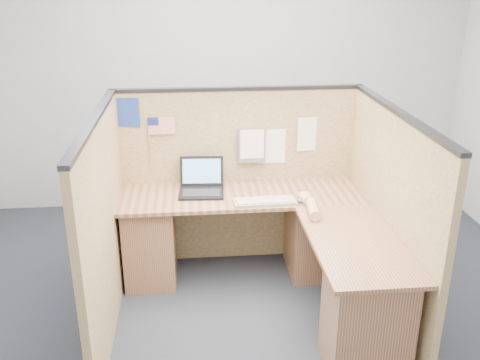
{
  "coord_description": "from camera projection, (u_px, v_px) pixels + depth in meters",
  "views": [
    {
      "loc": [
        -0.39,
        -3.25,
        2.38
      ],
      "look_at": [
        -0.03,
        0.5,
        0.92
      ],
      "focal_mm": 40.0,
      "sensor_mm": 36.0,
      "label": 1
    }
  ],
  "objects": [
    {
      "name": "american_flag",
      "position": [
        158.0,
        128.0,
        4.3
      ],
      "size": [
        0.22,
        0.01,
        0.38
      ],
      "color": "olive",
      "rests_on": "cubicle_partitions"
    },
    {
      "name": "keyboard",
      "position": [
        265.0,
        201.0,
        4.1
      ],
      "size": [
        0.48,
        0.18,
        0.03
      ],
      "rotation": [
        0.0,
        0.0,
        0.03
      ],
      "color": "gray",
      "rests_on": "l_desk"
    },
    {
      "name": "floor",
      "position": [
        251.0,
        321.0,
        3.91
      ],
      "size": [
        5.0,
        5.0,
        0.0
      ],
      "primitive_type": "plane",
      "color": "black",
      "rests_on": "ground"
    },
    {
      "name": "paper_left",
      "position": [
        272.0,
        147.0,
        4.47
      ],
      "size": [
        0.23,
        0.01,
        0.29
      ],
      "primitive_type": "cube",
      "rotation": [
        0.0,
        0.0,
        0.03
      ],
      "color": "white",
      "rests_on": "cubicle_partitions"
    },
    {
      "name": "blue_poster",
      "position": [
        128.0,
        112.0,
        4.25
      ],
      "size": [
        0.18,
        0.02,
        0.24
      ],
      "primitive_type": "cube",
      "rotation": [
        0.0,
        0.0,
        -0.08
      ],
      "color": "navy",
      "rests_on": "cubicle_partitions"
    },
    {
      "name": "l_desk",
      "position": [
        271.0,
        254.0,
        4.05
      ],
      "size": [
        1.95,
        1.75,
        0.73
      ],
      "color": "brown",
      "rests_on": "floor"
    },
    {
      "name": "cubicle_partitions",
      "position": [
        245.0,
        202.0,
        4.03
      ],
      "size": [
        2.06,
        1.83,
        1.53
      ],
      "color": "brown",
      "rests_on": "floor"
    },
    {
      "name": "laptop",
      "position": [
        201.0,
        184.0,
        4.31
      ],
      "size": [
        0.37,
        0.36,
        0.26
      ],
      "rotation": [
        0.0,
        0.0,
        -0.06
      ],
      "color": "black",
      "rests_on": "l_desk"
    },
    {
      "name": "mouse",
      "position": [
        304.0,
        199.0,
        4.12
      ],
      "size": [
        0.14,
        0.11,
        0.05
      ],
      "primitive_type": "ellipsoid",
      "rotation": [
        0.0,
        0.0,
        0.32
      ],
      "color": "#B7B7BC",
      "rests_on": "l_desk"
    },
    {
      "name": "file_holder",
      "position": [
        252.0,
        145.0,
        4.42
      ],
      "size": [
        0.23,
        0.05,
        0.29
      ],
      "color": "slate",
      "rests_on": "cubicle_partitions"
    },
    {
      "name": "paper_right",
      "position": [
        310.0,
        134.0,
        4.46
      ],
      "size": [
        0.22,
        0.04,
        0.29
      ],
      "primitive_type": "cube",
      "rotation": [
        0.0,
        0.0,
        0.15
      ],
      "color": "white",
      "rests_on": "cubicle_partitions"
    },
    {
      "name": "wall_back",
      "position": [
        227.0,
        75.0,
        5.5
      ],
      "size": [
        5.0,
        0.0,
        5.0
      ],
      "primitive_type": "plane",
      "rotation": [
        1.57,
        0.0,
        0.0
      ],
      "color": "#A7A9AC",
      "rests_on": "floor"
    },
    {
      "name": "hand_forearm",
      "position": [
        310.0,
        205.0,
        3.98
      ],
      "size": [
        0.12,
        0.43,
        0.09
      ],
      "color": "tan",
      "rests_on": "l_desk"
    }
  ]
}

